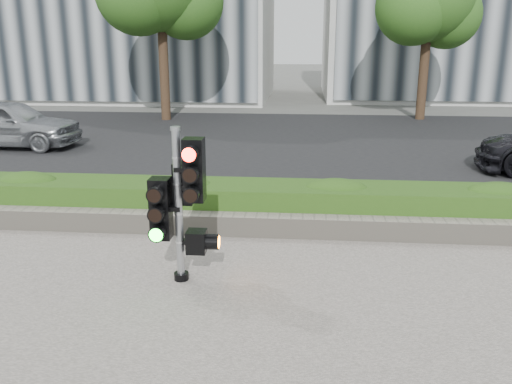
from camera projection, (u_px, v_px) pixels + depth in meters
ground at (230, 287)px, 7.12m from camera, size 120.00×120.00×0.00m
road at (273, 143)px, 16.69m from camera, size 60.00×13.00×0.02m
curb at (252, 209)px, 10.12m from camera, size 60.00×0.25×0.12m
stone_wall at (245, 225)px, 8.89m from camera, size 12.00×0.32×0.34m
hedge at (249, 203)px, 9.46m from camera, size 12.00×1.00×0.68m
tree_right at (429, 0)px, 20.31m from camera, size 4.10×3.58×6.53m
traffic_signal at (181, 197)px, 6.99m from camera, size 0.71×0.52×2.07m
car_silver at (8, 123)px, 15.87m from camera, size 4.20×1.84×1.41m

